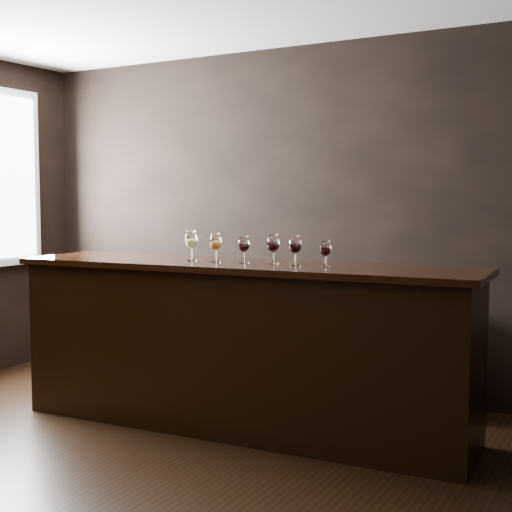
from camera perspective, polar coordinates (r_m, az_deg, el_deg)
The scene contains 11 objects.
ground at distance 4.36m, azimuth -11.62°, elevation -16.49°, with size 5.00×5.00×0.00m, color black.
room_shell at distance 4.31m, azimuth -13.38°, elevation 7.78°, with size 5.02×4.52×2.81m.
bar_counter at distance 4.87m, azimuth -1.21°, elevation -7.44°, with size 3.12×0.68×1.09m, color black.
bar_top at distance 4.78m, azimuth -1.22°, elevation -0.79°, with size 3.22×0.75×0.04m, color black.
back_bar_shelf at distance 5.79m, azimuth 3.09°, elevation -7.00°, with size 2.20×0.40×0.79m, color black.
glass_white at distance 4.95m, azimuth -5.21°, elevation 1.25°, with size 0.09×0.09×0.21m.
glass_amber at distance 4.83m, azimuth -3.26°, elevation 1.09°, with size 0.08×0.08×0.20m.
glass_red_a at distance 4.76m, azimuth -0.98°, elevation 0.91°, with size 0.08×0.08×0.18m.
glass_red_b at distance 4.68m, azimuth 1.37°, elevation 0.97°, with size 0.08×0.08×0.20m.
glass_red_c at distance 4.56m, azimuth 3.16°, elevation 0.87°, with size 0.08×0.08×0.20m.
glass_red_d at distance 4.51m, azimuth 5.58°, elevation 0.56°, with size 0.07×0.07×0.17m.
Camera 1 is at (2.69, -3.05, 1.57)m, focal length 50.00 mm.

